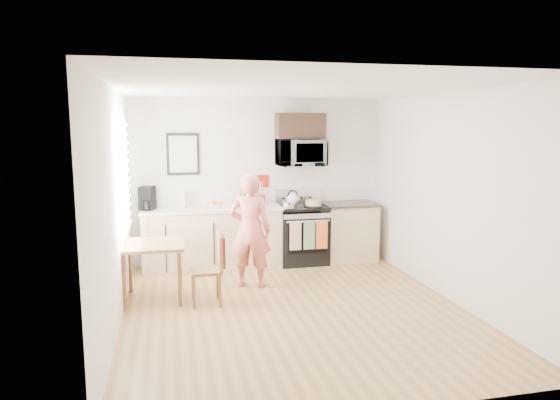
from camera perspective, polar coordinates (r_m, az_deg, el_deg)
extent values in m
plane|color=#8F6037|center=(6.16, 1.59, -12.26)|extent=(4.60, 4.60, 0.00)
cube|color=white|center=(8.06, -2.38, 2.18)|extent=(4.00, 0.04, 2.60)
cube|color=white|center=(3.69, 10.49, -5.48)|extent=(4.00, 0.04, 2.60)
cube|color=white|center=(5.69, -18.30, -0.87)|extent=(0.04, 4.60, 2.60)
cube|color=white|center=(6.61, 18.70, 0.36)|extent=(0.04, 4.60, 2.60)
cube|color=white|center=(5.78, 1.70, 12.62)|extent=(4.00, 4.60, 0.04)
cube|color=white|center=(6.44, -17.54, 2.45)|extent=(0.02, 1.40, 1.50)
cube|color=white|center=(6.44, -17.45, 2.46)|extent=(0.01, 1.30, 1.40)
cube|color=#D3B387|center=(7.81, -7.75, -4.43)|extent=(2.10, 0.60, 0.90)
cube|color=beige|center=(7.72, -7.82, -1.02)|extent=(2.14, 0.64, 0.04)
cube|color=#D3B387|center=(8.29, 7.83, -3.68)|extent=(0.84, 0.60, 0.90)
cube|color=black|center=(8.20, 7.90, -0.46)|extent=(0.88, 0.64, 0.04)
cube|color=black|center=(8.04, 2.52, -4.45)|extent=(0.76, 0.65, 0.77)
cube|color=black|center=(7.73, 3.13, -4.49)|extent=(0.61, 0.02, 0.45)
cube|color=silver|center=(7.66, 3.14, -2.09)|extent=(0.74, 0.02, 0.14)
cylinder|color=silver|center=(7.63, 3.24, -2.44)|extent=(0.68, 0.02, 0.02)
cube|color=black|center=(7.94, 2.54, -0.83)|extent=(0.76, 0.65, 0.04)
cube|color=silver|center=(8.18, 2.04, 0.44)|extent=(0.76, 0.08, 0.24)
cube|color=silver|center=(7.61, 1.78, -4.14)|extent=(0.18, 0.02, 0.44)
cube|color=#658055|center=(7.67, 3.38, -4.06)|extent=(0.18, 0.02, 0.44)
cube|color=#DC5D21|center=(7.73, 4.81, -3.98)|extent=(0.18, 0.02, 0.44)
imported|color=silver|center=(7.95, 2.38, 5.42)|extent=(0.76, 0.51, 0.42)
cube|color=black|center=(7.98, 2.32, 8.45)|extent=(0.76, 0.35, 0.40)
cube|color=black|center=(7.88, -11.02, 5.17)|extent=(0.50, 0.03, 0.65)
cube|color=beige|center=(7.86, -11.02, 5.17)|extent=(0.42, 0.01, 0.56)
cube|color=#AE160E|center=(8.06, -2.01, 2.18)|extent=(0.20, 0.02, 0.20)
imported|color=#D24739|center=(6.75, -3.44, -3.49)|extent=(0.66, 0.53, 1.57)
cube|color=brown|center=(6.45, -14.36, -4.97)|extent=(0.78, 0.78, 0.04)
cylinder|color=brown|center=(6.27, -17.39, -8.96)|extent=(0.04, 0.04, 0.69)
cylinder|color=brown|center=(6.22, -11.43, -8.86)|extent=(0.04, 0.04, 0.69)
cylinder|color=brown|center=(6.88, -16.77, -7.37)|extent=(0.04, 0.04, 0.69)
cylinder|color=brown|center=(6.84, -11.37, -7.27)|extent=(0.04, 0.04, 0.69)
cube|color=brown|center=(6.23, -8.48, -8.02)|extent=(0.37, 0.37, 0.04)
cube|color=brown|center=(6.18, -6.91, -5.91)|extent=(0.04, 0.37, 0.44)
cube|color=#52110E|center=(6.18, -6.70, -5.82)|extent=(0.06, 0.33, 0.37)
cylinder|color=brown|center=(6.14, -9.79, -10.46)|extent=(0.03, 0.03, 0.40)
cylinder|color=brown|center=(6.16, -6.84, -10.33)|extent=(0.03, 0.03, 0.40)
cylinder|color=brown|center=(6.44, -9.95, -9.57)|extent=(0.03, 0.03, 0.40)
cylinder|color=brown|center=(6.46, -7.15, -9.45)|extent=(0.03, 0.03, 0.40)
cube|color=brown|center=(7.93, -4.02, 0.32)|extent=(0.16, 0.19, 0.24)
cylinder|color=#AE160E|center=(7.96, -2.17, 0.05)|extent=(0.12, 0.12, 0.15)
imported|color=white|center=(7.76, -7.44, -0.59)|extent=(0.25, 0.25, 0.06)
cube|color=tan|center=(7.77, -11.12, 0.05)|extent=(0.11, 0.11, 0.25)
cube|color=black|center=(7.71, -14.92, 0.23)|extent=(0.26, 0.29, 0.35)
cylinder|color=black|center=(7.61, -14.93, -0.54)|extent=(0.13, 0.13, 0.13)
cube|color=#E1C576|center=(7.64, -4.12, -0.54)|extent=(0.28, 0.15, 0.10)
cylinder|color=black|center=(7.88, 3.83, -0.67)|extent=(0.30, 0.30, 0.02)
cylinder|color=tan|center=(7.87, 3.84, -0.30)|extent=(0.25, 0.25, 0.08)
sphere|color=white|center=(7.97, 1.46, 0.09)|extent=(0.19, 0.19, 0.19)
cone|color=white|center=(7.95, 1.46, 0.81)|extent=(0.06, 0.06, 0.06)
torus|color=black|center=(7.96, 1.46, 0.52)|extent=(0.17, 0.02, 0.17)
cylinder|color=silver|center=(7.69, 1.02, -0.56)|extent=(0.20, 0.20, 0.10)
cylinder|color=black|center=(7.54, 1.13, -0.44)|extent=(0.05, 0.18, 0.02)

